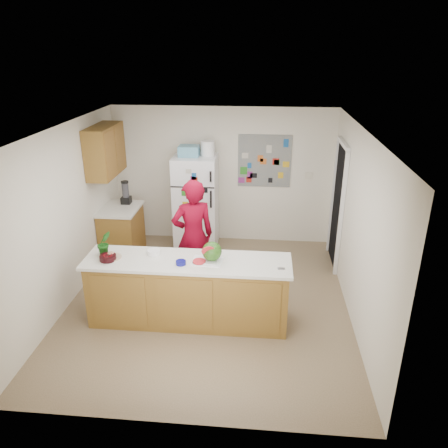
# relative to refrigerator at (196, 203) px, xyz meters

# --- Properties ---
(floor) EXTENTS (4.00, 4.50, 0.02)m
(floor) POSITION_rel_refrigerator_xyz_m (0.45, -1.88, -0.86)
(floor) COLOR brown
(floor) RESTS_ON ground
(wall_back) EXTENTS (4.00, 0.02, 2.50)m
(wall_back) POSITION_rel_refrigerator_xyz_m (0.45, 0.38, 0.40)
(wall_back) COLOR beige
(wall_back) RESTS_ON ground
(wall_left) EXTENTS (0.02, 4.50, 2.50)m
(wall_left) POSITION_rel_refrigerator_xyz_m (-1.56, -1.88, 0.40)
(wall_left) COLOR beige
(wall_left) RESTS_ON ground
(wall_right) EXTENTS (0.02, 4.50, 2.50)m
(wall_right) POSITION_rel_refrigerator_xyz_m (2.46, -1.88, 0.40)
(wall_right) COLOR beige
(wall_right) RESTS_ON ground
(ceiling) EXTENTS (4.00, 4.50, 0.02)m
(ceiling) POSITION_rel_refrigerator_xyz_m (0.45, -1.88, 1.66)
(ceiling) COLOR white
(ceiling) RESTS_ON wall_back
(doorway) EXTENTS (0.03, 0.85, 2.04)m
(doorway) POSITION_rel_refrigerator_xyz_m (2.44, -0.43, 0.17)
(doorway) COLOR black
(doorway) RESTS_ON ground
(peninsula_base) EXTENTS (2.60, 0.62, 0.88)m
(peninsula_base) POSITION_rel_refrigerator_xyz_m (0.25, -2.38, -0.41)
(peninsula_base) COLOR brown
(peninsula_base) RESTS_ON floor
(peninsula_top) EXTENTS (2.68, 0.70, 0.04)m
(peninsula_top) POSITION_rel_refrigerator_xyz_m (0.25, -2.38, 0.05)
(peninsula_top) COLOR silver
(peninsula_top) RESTS_ON peninsula_base
(side_counter_base) EXTENTS (0.60, 0.80, 0.86)m
(side_counter_base) POSITION_rel_refrigerator_xyz_m (-1.24, -0.53, -0.42)
(side_counter_base) COLOR brown
(side_counter_base) RESTS_ON floor
(side_counter_top) EXTENTS (0.64, 0.84, 0.04)m
(side_counter_top) POSITION_rel_refrigerator_xyz_m (-1.24, -0.53, 0.03)
(side_counter_top) COLOR silver
(side_counter_top) RESTS_ON side_counter_base
(upper_cabinets) EXTENTS (0.35, 1.00, 0.80)m
(upper_cabinets) POSITION_rel_refrigerator_xyz_m (-1.37, -0.58, 1.05)
(upper_cabinets) COLOR brown
(upper_cabinets) RESTS_ON wall_left
(refrigerator) EXTENTS (0.75, 0.70, 1.70)m
(refrigerator) POSITION_rel_refrigerator_xyz_m (0.00, 0.00, 0.00)
(refrigerator) COLOR silver
(refrigerator) RESTS_ON floor
(fridge_top_bin) EXTENTS (0.35, 0.28, 0.18)m
(fridge_top_bin) POSITION_rel_refrigerator_xyz_m (-0.10, 0.00, 0.94)
(fridge_top_bin) COLOR #5999B2
(fridge_top_bin) RESTS_ON refrigerator
(photo_collage) EXTENTS (0.95, 0.01, 0.95)m
(photo_collage) POSITION_rel_refrigerator_xyz_m (1.20, 0.36, 0.70)
(photo_collage) COLOR slate
(photo_collage) RESTS_ON wall_back
(person) EXTENTS (0.75, 0.64, 1.74)m
(person) POSITION_rel_refrigerator_xyz_m (0.19, -1.52, 0.02)
(person) COLOR maroon
(person) RESTS_ON floor
(blender_appliance) EXTENTS (0.12, 0.12, 0.38)m
(blender_appliance) POSITION_rel_refrigerator_xyz_m (-1.19, -0.29, 0.24)
(blender_appliance) COLOR black
(blender_appliance) RESTS_ON side_counter_top
(cutting_board) EXTENTS (0.41, 0.32, 0.01)m
(cutting_board) POSITION_rel_refrigerator_xyz_m (0.51, -2.39, 0.08)
(cutting_board) COLOR white
(cutting_board) RESTS_ON peninsula_top
(watermelon) EXTENTS (0.25, 0.25, 0.25)m
(watermelon) POSITION_rel_refrigerator_xyz_m (0.57, -2.37, 0.21)
(watermelon) COLOR #255519
(watermelon) RESTS_ON cutting_board
(watermelon_slice) EXTENTS (0.16, 0.16, 0.02)m
(watermelon_slice) POSITION_rel_refrigerator_xyz_m (0.42, -2.44, 0.09)
(watermelon_slice) COLOR red
(watermelon_slice) RESTS_ON cutting_board
(cherry_bowl) EXTENTS (0.24, 0.24, 0.07)m
(cherry_bowl) POSITION_rel_refrigerator_xyz_m (-0.76, -2.47, 0.11)
(cherry_bowl) COLOR black
(cherry_bowl) RESTS_ON peninsula_top
(white_bowl) EXTENTS (0.22, 0.22, 0.06)m
(white_bowl) POSITION_rel_refrigerator_xyz_m (-0.22, -2.25, 0.10)
(white_bowl) COLOR silver
(white_bowl) RESTS_ON peninsula_top
(cobalt_bowl) EXTENTS (0.15, 0.15, 0.05)m
(cobalt_bowl) POSITION_rel_refrigerator_xyz_m (0.19, -2.50, 0.10)
(cobalt_bowl) COLOR #0D0D62
(cobalt_bowl) RESTS_ON peninsula_top
(plate) EXTENTS (0.31, 0.31, 0.02)m
(plate) POSITION_rel_refrigerator_xyz_m (-0.75, -2.41, 0.08)
(plate) COLOR #C0AC94
(plate) RESTS_ON peninsula_top
(paper_towel) EXTENTS (0.18, 0.16, 0.02)m
(paper_towel) POSITION_rel_refrigerator_xyz_m (0.55, -2.43, 0.08)
(paper_towel) COLOR silver
(paper_towel) RESTS_ON peninsula_top
(keys) EXTENTS (0.09, 0.04, 0.01)m
(keys) POSITION_rel_refrigerator_xyz_m (1.45, -2.51, 0.08)
(keys) COLOR gray
(keys) RESTS_ON peninsula_top
(potted_plant) EXTENTS (0.24, 0.24, 0.34)m
(potted_plant) POSITION_rel_refrigerator_xyz_m (-0.85, -2.33, 0.24)
(potted_plant) COLOR #0B400D
(potted_plant) RESTS_ON peninsula_top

